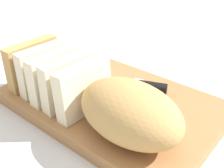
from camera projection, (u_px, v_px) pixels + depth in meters
The scene contains 6 objects.
ground_plane at pixel (112, 108), 0.56m from camera, with size 3.00×3.00×0.00m, color beige.
cutting_board at pixel (112, 103), 0.55m from camera, with size 0.40×0.26×0.02m, color #9E6B3D.
bread_loaf at pixel (96, 95), 0.47m from camera, with size 0.35×0.12×0.09m.
bread_knife at pixel (132, 85), 0.57m from camera, with size 0.27×0.13×0.02m.
crumb_near_knife at pixel (91, 98), 0.54m from camera, with size 0.00×0.00×0.00m, color #996633.
crumb_near_loaf at pixel (125, 92), 0.56m from camera, with size 0.00×0.00×0.00m, color #996633.
Camera 1 is at (-0.30, 0.34, 0.32)m, focal length 45.13 mm.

